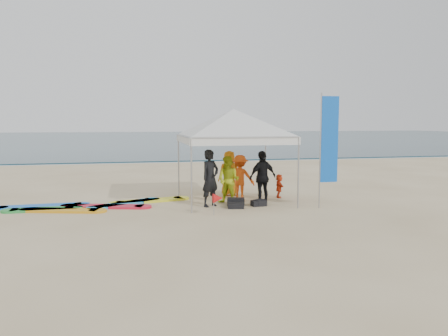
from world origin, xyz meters
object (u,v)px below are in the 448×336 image
feather_flag (329,141)px  surfboard_spread (90,206)px  canopy_tent (233,109)px  person_orange_a (240,177)px  person_orange_b (229,173)px  marker_pennant (218,198)px  person_black_a (210,178)px  person_black_b (263,177)px  person_yellow (229,180)px  person_seated (279,186)px

feather_flag → surfboard_spread: 7.78m
canopy_tent → feather_flag: bearing=-34.4°
person_orange_a → person_orange_b: person_orange_b is taller
person_orange_b → marker_pennant: (-1.09, -3.22, -0.33)m
person_black_a → person_black_b: (1.79, 0.15, -0.04)m
person_orange_a → canopy_tent: (-0.29, -0.21, 2.33)m
person_black_a → surfboard_spread: bearing=136.7°
person_yellow → person_orange_b: (0.39, 1.57, 0.04)m
person_seated → marker_pennant: size_ratio=1.32×
person_black_a → person_seated: bearing=-11.4°
person_orange_a → feather_flag: feather_flag is taller
person_orange_b → canopy_tent: bearing=81.4°
person_seated → marker_pennant: person_seated is taller
person_orange_b → marker_pennant: bearing=68.7°
person_yellow → person_seated: bearing=58.6°
canopy_tent → marker_pennant: size_ratio=7.41×
person_yellow → person_orange_a: person_yellow is taller
person_yellow → person_orange_a: size_ratio=1.01×
person_seated → canopy_tent: 3.22m
surfboard_spread → person_black_a: bearing=-10.6°
person_orange_b → person_black_b: bearing=110.4°
person_seated → surfboard_spread: person_seated is taller
person_orange_a → surfboard_spread: bearing=22.8°
person_yellow → person_orange_b: 1.62m
person_yellow → person_black_b: (1.12, -0.15, 0.09)m
person_orange_a → marker_pennant: person_orange_a is taller
person_seated → canopy_tent: (-1.75, -0.29, 2.69)m
person_seated → feather_flag: feather_flag is taller
marker_pennant → feather_flag: bearing=5.2°
feather_flag → surfboard_spread: feather_flag is taller
feather_flag → person_seated: bearing=112.4°
person_yellow → surfboard_spread: 4.50m
person_black_a → person_orange_a: (1.22, 0.96, -0.13)m
person_orange_b → canopy_tent: (-0.12, -1.11, 2.29)m
person_black_b → person_black_a: bearing=-14.1°
person_orange_b → marker_pennant: 3.42m
person_black_b → feather_flag: bearing=127.2°
person_black_b → canopy_tent: (-0.85, 0.61, 2.23)m
person_seated → surfboard_spread: 6.46m
person_black_b → person_seated: bearing=-154.0°
person_seated → surfboard_spread: (-6.44, -0.35, -0.39)m
marker_pennant → surfboard_spread: size_ratio=0.11×
person_yellow → person_black_b: 1.13m
marker_pennant → person_orange_a: bearing=61.5°
person_black_a → marker_pennant: bearing=-124.1°
person_seated → marker_pennant: bearing=145.4°
person_orange_b → surfboard_spread: 5.01m
person_yellow → canopy_tent: (0.27, 0.46, 2.32)m
person_black_b → person_seated: size_ratio=2.07×
person_black_b → person_orange_b: person_black_b is taller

